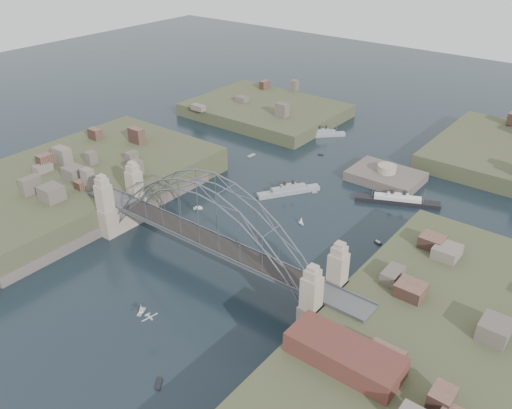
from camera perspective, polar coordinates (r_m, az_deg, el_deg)
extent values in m
plane|color=black|center=(129.80, -4.93, -6.93)|extent=(500.00, 500.00, 0.00)
cube|color=#4F4F52|center=(125.27, -5.08, -3.97)|extent=(84.00, 6.00, 0.70)
cube|color=slate|center=(123.18, -6.03, -4.35)|extent=(84.00, 0.25, 0.50)
cube|color=slate|center=(126.80, -4.18, -3.18)|extent=(84.00, 0.25, 0.50)
cube|color=black|center=(124.97, -5.09, -3.76)|extent=(55.20, 5.20, 0.35)
cube|color=gray|center=(142.94, -15.83, -0.16)|extent=(3.40, 3.40, 17.70)
cube|color=gray|center=(148.14, -12.81, 1.33)|extent=(3.40, 3.40, 17.70)
cube|color=gray|center=(106.03, 5.89, -10.48)|extent=(3.40, 3.40, 17.70)
cube|color=gray|center=(112.93, 8.66, -7.86)|extent=(3.40, 3.40, 17.70)
cube|color=gray|center=(147.79, -14.07, -1.05)|extent=(4.08, 13.80, 8.00)
cube|color=gray|center=(112.47, 7.17, -11.07)|extent=(4.08, 13.80, 8.00)
cube|color=#3E4328|center=(168.44, -19.72, 1.18)|extent=(50.00, 90.00, 12.00)
cube|color=#524942|center=(152.10, -14.89, -1.56)|extent=(6.00, 70.00, 4.00)
cube|color=#3E4328|center=(107.00, 19.81, -17.00)|extent=(50.00, 90.00, 12.00)
cube|color=#524942|center=(113.04, 8.84, -13.00)|extent=(6.00, 70.00, 4.00)
cube|color=#3E4328|center=(226.29, 1.02, 9.62)|extent=(60.00, 45.00, 9.00)
cube|color=#524942|center=(175.49, 13.67, 2.36)|extent=(22.00, 16.00, 7.00)
cylinder|color=gray|center=(173.49, 13.85, 3.75)|extent=(6.00, 6.00, 2.40)
cube|color=#592D26|center=(94.97, 9.46, -15.57)|extent=(20.00, 8.00, 4.00)
cube|color=gray|center=(162.57, 3.51, 1.32)|extent=(13.14, 18.05, 1.77)
cube|color=gray|center=(161.95, 3.52, 1.74)|extent=(7.67, 10.22, 1.32)
cube|color=gray|center=(161.50, 3.54, 2.05)|extent=(3.95, 4.95, 0.88)
cylinder|color=black|center=(160.68, 3.08, 2.22)|extent=(0.95, 0.95, 1.77)
cylinder|color=black|center=(161.63, 4.00, 2.36)|extent=(0.95, 0.95, 1.77)
cylinder|color=slate|center=(159.30, 1.55, 1.92)|extent=(0.18, 0.18, 4.42)
cylinder|color=slate|center=(163.39, 5.48, 2.52)|extent=(0.18, 0.18, 4.42)
cube|color=gray|center=(206.17, 7.14, 7.37)|extent=(13.87, 14.17, 1.74)
cube|color=gray|center=(205.70, 7.17, 7.71)|extent=(7.97, 8.13, 1.31)
cube|color=gray|center=(205.34, 7.18, 7.96)|extent=(3.98, 4.04, 0.87)
cylinder|color=black|center=(204.77, 6.86, 8.15)|extent=(0.86, 0.86, 1.74)
cylinder|color=black|center=(205.38, 7.53, 8.17)|extent=(0.86, 0.86, 1.74)
cylinder|color=slate|center=(203.91, 5.76, 8.06)|extent=(0.17, 0.17, 4.36)
cylinder|color=slate|center=(206.52, 8.61, 8.15)|extent=(0.17, 0.17, 4.36)
cube|color=black|center=(162.23, 14.89, 0.25)|extent=(23.63, 13.28, 1.78)
cube|color=silver|center=(161.61, 14.94, 0.67)|extent=(13.28, 7.91, 1.34)
cube|color=silver|center=(161.15, 14.99, 0.98)|extent=(6.33, 4.23, 0.89)
cylinder|color=black|center=(160.70, 14.42, 1.29)|extent=(1.20, 1.20, 1.78)
cylinder|color=black|center=(160.90, 15.63, 1.16)|extent=(1.20, 1.20, 1.78)
cylinder|color=slate|center=(160.64, 12.41, 1.45)|extent=(0.18, 0.18, 4.45)
cylinder|color=slate|center=(161.48, 17.60, 0.86)|extent=(0.18, 0.18, 4.45)
cube|color=silver|center=(110.66, -11.32, -11.80)|extent=(1.86, 0.63, 0.32)
cube|color=silver|center=(110.62, -11.32, -11.78)|extent=(0.91, 3.66, 0.07)
cube|color=silver|center=(111.17, -11.58, -11.49)|extent=(0.37, 1.16, 0.40)
cube|color=silver|center=(155.01, -6.25, -0.41)|extent=(2.49, 2.43, 0.45)
cube|color=silver|center=(154.82, -6.25, -0.29)|extent=(1.64, 1.61, 0.40)
cylinder|color=black|center=(154.60, -6.26, -0.14)|extent=(0.16, 0.16, 0.70)
cube|color=silver|center=(147.40, 4.84, -2.02)|extent=(2.09, 1.36, 0.45)
cylinder|color=slate|center=(146.86, 4.86, -1.67)|extent=(0.08, 0.08, 2.20)
cone|color=silver|center=(146.86, 4.86, -1.67)|extent=(1.53, 1.39, 1.92)
cube|color=silver|center=(119.43, -12.19, -11.21)|extent=(1.84, 2.82, 0.45)
cylinder|color=slate|center=(118.76, -12.24, -10.83)|extent=(0.08, 0.08, 2.20)
cone|color=silver|center=(118.76, -12.24, -10.83)|extent=(1.40, 1.53, 1.92)
cube|color=silver|center=(142.12, 12.94, -4.04)|extent=(2.19, 1.19, 0.45)
cube|color=silver|center=(141.91, 12.96, -3.90)|extent=(1.35, 0.88, 0.40)
cylinder|color=black|center=(141.67, 12.98, -3.75)|extent=(0.16, 0.16, 0.70)
cube|color=silver|center=(187.72, -0.52, 5.26)|extent=(1.23, 3.46, 0.45)
cube|color=silver|center=(163.87, 6.29, 1.32)|extent=(1.54, 1.48, 0.45)
cube|color=silver|center=(104.13, -10.37, -18.42)|extent=(2.27, 2.68, 0.45)
cube|color=silver|center=(189.86, 6.95, 5.33)|extent=(2.10, 1.43, 0.45)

